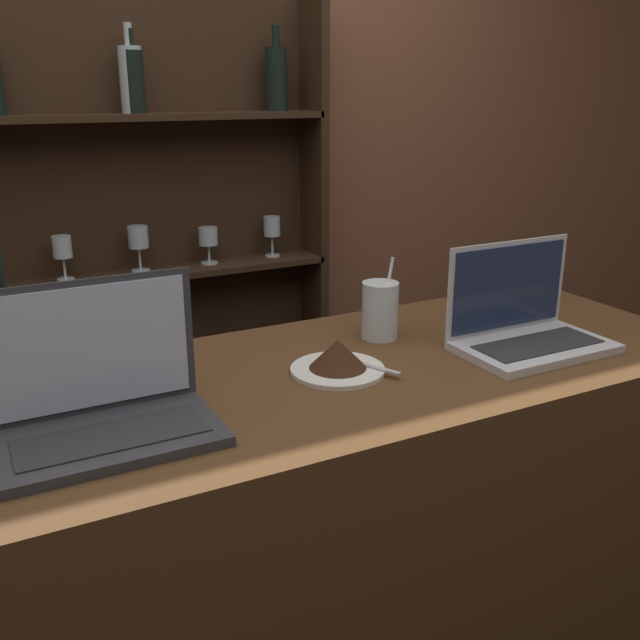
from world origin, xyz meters
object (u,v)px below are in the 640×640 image
object	(u,v)px
water_glass	(380,310)
wine_bottle_dark	(8,355)
cake_plate	(338,359)
laptop_far	(524,324)
laptop_near	(103,401)

from	to	relation	value
water_glass	wine_bottle_dark	size ratio (longest dim) A/B	0.62
cake_plate	water_glass	world-z (taller)	water_glass
laptop_far	water_glass	bearing A→B (deg)	142.12
cake_plate	water_glass	xyz separation A→B (m)	(0.19, 0.14, 0.04)
water_glass	wine_bottle_dark	xyz separation A→B (m)	(-0.78, -0.05, 0.05)
cake_plate	water_glass	distance (m)	0.23
cake_plate	wine_bottle_dark	distance (m)	0.61
cake_plate	water_glass	size ratio (longest dim) A/B	1.03
laptop_near	cake_plate	distance (m)	0.47
cake_plate	water_glass	bearing A→B (deg)	36.83
laptop_near	cake_plate	size ratio (longest dim) A/B	1.83
laptop_near	water_glass	size ratio (longest dim) A/B	1.89
laptop_far	water_glass	xyz separation A→B (m)	(-0.25, 0.20, 0.01)
wine_bottle_dark	cake_plate	bearing A→B (deg)	-8.23
laptop_near	water_glass	distance (m)	0.68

